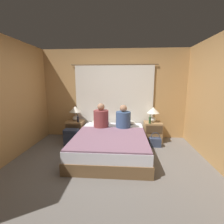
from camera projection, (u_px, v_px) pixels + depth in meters
ground_plane at (108, 168)px, 3.07m from camera, size 16.00×16.00×0.00m
wall_back at (114, 94)px, 4.66m from camera, size 4.15×0.06×2.50m
curtain_panel at (114, 102)px, 4.64m from camera, size 2.40×0.02×2.08m
bed at (111, 143)px, 3.72m from camera, size 1.60×2.10×0.44m
nightstand_left at (76, 130)px, 4.59m from camera, size 0.46×0.44×0.53m
nightstand_right at (153, 132)px, 4.43m from camera, size 0.46×0.44×0.53m
lamp_left at (75, 111)px, 4.54m from camera, size 0.33×0.33×0.40m
lamp_right at (153, 112)px, 4.38m from camera, size 0.33×0.33×0.40m
pillow_left at (101, 122)px, 4.54m from camera, size 0.49×0.29×0.12m
pillow_right at (126, 122)px, 4.49m from camera, size 0.49×0.29×0.12m
blanket_on_bed at (110, 138)px, 3.40m from camera, size 1.54×1.48×0.03m
person_left_in_bed at (101, 118)px, 4.14m from camera, size 0.38×0.38×0.63m
person_right_in_bed at (123, 119)px, 4.10m from camera, size 0.37×0.37×0.60m
beer_bottle_on_left_stand at (78, 119)px, 4.38m from camera, size 0.06×0.06×0.21m
beer_bottle_on_right_stand at (150, 120)px, 4.24m from camera, size 0.06×0.06×0.23m
backpack_on_floor at (71, 136)px, 4.15m from camera, size 0.36×0.26×0.42m
handbag_on_floor at (155, 142)px, 4.08m from camera, size 0.28×0.17×0.37m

